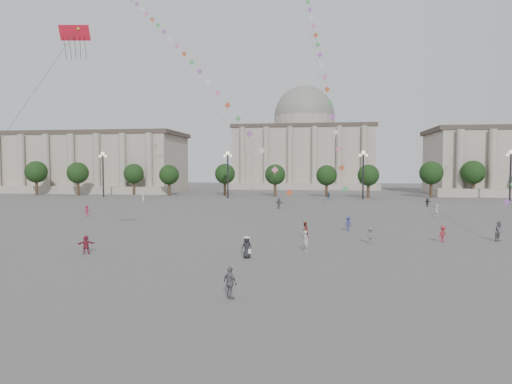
# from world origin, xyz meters

# --- Properties ---
(ground) EXTENTS (360.00, 360.00, 0.00)m
(ground) POSITION_xyz_m (0.00, 0.00, 0.00)
(ground) COLOR #514E4C
(ground) RESTS_ON ground
(hall_west) EXTENTS (84.00, 26.22, 17.20)m
(hall_west) POSITION_xyz_m (-75.00, 93.89, 8.43)
(hall_west) COLOR #A89D8D
(hall_west) RESTS_ON ground
(hall_central) EXTENTS (48.30, 34.30, 35.50)m
(hall_central) POSITION_xyz_m (0.00, 129.22, 14.23)
(hall_central) COLOR #A89D8D
(hall_central) RESTS_ON ground
(tree_row) EXTENTS (137.12, 5.12, 8.00)m
(tree_row) POSITION_xyz_m (0.00, 78.00, 5.39)
(tree_row) COLOR #36241B
(tree_row) RESTS_ON ground
(lamp_post_far_west) EXTENTS (2.00, 0.90, 10.65)m
(lamp_post_far_west) POSITION_xyz_m (-45.00, 70.00, 7.35)
(lamp_post_far_west) COLOR #262628
(lamp_post_far_west) RESTS_ON ground
(lamp_post_mid_west) EXTENTS (2.00, 0.90, 10.65)m
(lamp_post_mid_west) POSITION_xyz_m (-15.00, 70.00, 7.35)
(lamp_post_mid_west) COLOR #262628
(lamp_post_mid_west) RESTS_ON ground
(lamp_post_mid_east) EXTENTS (2.00, 0.90, 10.65)m
(lamp_post_mid_east) POSITION_xyz_m (15.00, 70.00, 7.35)
(lamp_post_mid_east) COLOR #262628
(lamp_post_mid_east) RESTS_ON ground
(lamp_post_far_east) EXTENTS (2.00, 0.90, 10.65)m
(lamp_post_far_east) POSITION_xyz_m (45.00, 70.00, 7.35)
(lamp_post_far_east) COLOR #262628
(lamp_post_far_east) RESTS_ON ground
(person_crowd_0) EXTENTS (1.01, 0.43, 1.71)m
(person_crowd_0) POSITION_xyz_m (7.51, 68.00, 0.85)
(person_crowd_0) COLOR navy
(person_crowd_0) RESTS_ON ground
(person_crowd_2) EXTENTS (1.14, 1.20, 1.63)m
(person_crowd_2) POSITION_xyz_m (-26.78, 28.67, 0.82)
(person_crowd_2) COLOR #A02B42
(person_crowd_2) RESTS_ON ground
(person_crowd_4) EXTENTS (0.94, 1.50, 1.55)m
(person_crowd_4) POSITION_xyz_m (6.45, 54.74, 0.77)
(person_crowd_4) COLOR beige
(person_crowd_4) RESTS_ON ground
(person_crowd_6) EXTENTS (1.04, 0.69, 1.51)m
(person_crowd_6) POSITION_xyz_m (10.32, 10.42, 0.75)
(person_crowd_6) COLOR slate
(person_crowd_6) RESTS_ON ground
(person_crowd_7) EXTENTS (1.75, 0.87, 1.80)m
(person_crowd_7) POSITION_xyz_m (22.00, 35.36, 0.90)
(person_crowd_7) COLOR white
(person_crowd_7) RESTS_ON ground
(person_crowd_8) EXTENTS (1.13, 1.02, 1.52)m
(person_crowd_8) POSITION_xyz_m (17.02, 12.23, 0.76)
(person_crowd_8) COLOR maroon
(person_crowd_8) RESTS_ON ground
(person_crowd_9) EXTENTS (1.38, 1.22, 1.52)m
(person_crowd_9) POSITION_xyz_m (24.65, 52.71, 0.76)
(person_crowd_9) COLOR #242228
(person_crowd_9) RESTS_ON ground
(person_crowd_10) EXTENTS (0.70, 0.70, 1.65)m
(person_crowd_10) POSITION_xyz_m (-29.00, 54.71, 0.82)
(person_crowd_10) COLOR white
(person_crowd_10) RESTS_ON ground
(person_crowd_12) EXTENTS (1.68, 1.43, 1.82)m
(person_crowd_12) POSITION_xyz_m (-1.07, 44.98, 0.91)
(person_crowd_12) COLOR slate
(person_crowd_12) RESTS_ON ground
(person_crowd_13) EXTENTS (0.71, 0.75, 1.73)m
(person_crowd_13) POSITION_xyz_m (4.66, 5.85, 0.86)
(person_crowd_13) COLOR #B5B4B0
(person_crowd_13) RESTS_ON ground
(tourist_2) EXTENTS (1.44, 1.03, 1.50)m
(tourist_2) POSITION_xyz_m (-12.63, 2.35, 0.75)
(tourist_2) COLOR maroon
(tourist_2) RESTS_ON ground
(tourist_3) EXTENTS (1.04, 0.95, 1.70)m
(tourist_3) POSITION_xyz_m (1.21, -8.37, 0.85)
(tourist_3) COLOR slate
(tourist_3) RESTS_ON ground
(kite_flyer_0) EXTENTS (0.92, 0.98, 1.60)m
(kite_flyer_0) POSITION_xyz_m (4.35, 12.98, 0.80)
(kite_flyer_0) COLOR maroon
(kite_flyer_0) RESTS_ON ground
(kite_flyer_1) EXTENTS (1.14, 1.13, 1.58)m
(kite_flyer_1) POSITION_xyz_m (8.88, 18.86, 0.79)
(kite_flyer_1) COLOR navy
(kite_flyer_1) RESTS_ON ground
(kite_flyer_2) EXTENTS (1.15, 1.11, 1.86)m
(kite_flyer_2) POSITION_xyz_m (22.39, 13.60, 0.93)
(kite_flyer_2) COLOR slate
(kite_flyer_2) RESTS_ON ground
(hat_person) EXTENTS (0.95, 0.84, 1.69)m
(hat_person) POSITION_xyz_m (0.33, 2.44, 0.87)
(hat_person) COLOR black
(hat_person) RESTS_ON ground
(dragon_kite) EXTENTS (4.01, 4.29, 17.95)m
(dragon_kite) POSITION_xyz_m (-12.20, 0.35, 15.93)
(dragon_kite) COLOR red
(dragon_kite) RESTS_ON ground
(kite_train_west) EXTENTS (37.17, 40.96, 70.26)m
(kite_train_west) POSITION_xyz_m (-15.43, 35.10, 24.27)
(kite_train_west) COLOR #3F3F3F
(kite_train_west) RESTS_ON ground
(kite_train_mid) EXTENTS (10.23, 42.12, 69.53)m
(kite_train_mid) POSITION_xyz_m (3.83, 41.18, 31.09)
(kite_train_mid) COLOR #3F3F3F
(kite_train_mid) RESTS_ON ground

